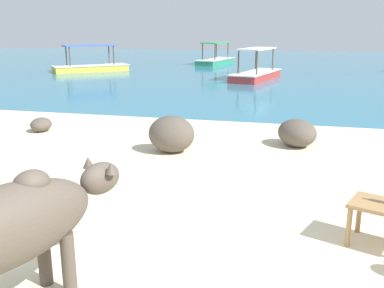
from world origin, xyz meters
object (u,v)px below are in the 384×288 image
object	(u,v)px
boat_red	(256,73)
boat_yellow	(91,66)
boat_green	(215,60)
cow	(10,226)

from	to	relation	value
boat_red	boat_yellow	size ratio (longest dim) A/B	1.09
boat_green	cow	bearing A→B (deg)	-162.03
boat_red	boat_yellow	xyz separation A→B (m)	(-8.33, 1.53, 0.00)
cow	boat_red	distance (m)	16.02
cow	boat_yellow	world-z (taller)	boat_yellow
cow	boat_green	world-z (taller)	boat_green
boat_red	boat_yellow	world-z (taller)	same
boat_yellow	boat_red	bearing A→B (deg)	128.16
cow	boat_yellow	xyz separation A→B (m)	(-8.17, 17.55, -0.45)
cow	boat_red	bearing A→B (deg)	20.78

